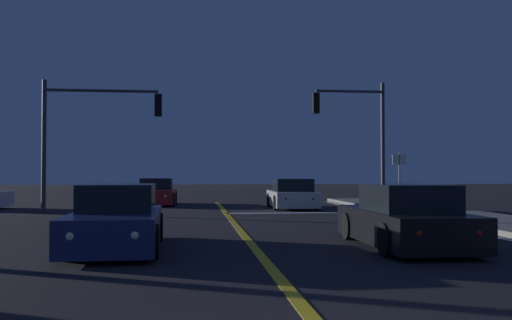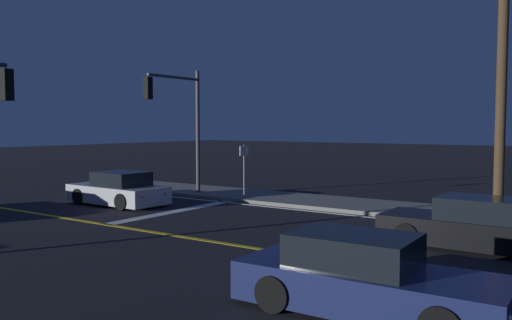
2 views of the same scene
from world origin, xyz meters
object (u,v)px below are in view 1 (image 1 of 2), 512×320
Objects in this scene: traffic_signal_far_left at (90,123)px; car_far_approaching_red at (157,193)px; car_distant_tail_navy at (117,221)px; car_mid_block_black at (405,220)px; car_parked_curb_silver at (292,195)px; street_sign_corner at (399,173)px; traffic_signal_near_right at (358,125)px.

car_far_approaching_red is at bearing 68.15° from traffic_signal_far_left.
car_distant_tail_navy is at bearing -76.98° from traffic_signal_far_left.
car_parked_curb_silver is at bearing 90.96° from car_mid_block_black.
traffic_signal_far_left reaches higher than car_far_approaching_red.
car_far_approaching_red is at bearing -90.77° from car_distant_tail_navy.
car_distant_tail_navy is 1.92× the size of street_sign_corner.
car_far_approaching_red is at bearing 144.68° from street_sign_corner.
traffic_signal_far_left reaches higher than car_distant_tail_navy.
car_far_approaching_red is 1.80× the size of street_sign_corner.
car_parked_curb_silver is 0.76× the size of traffic_signal_near_right.
street_sign_corner is at bearing 106.91° from traffic_signal_near_right.
car_far_approaching_red is 0.95× the size of car_mid_block_black.
car_distant_tail_navy is 0.86× the size of traffic_signal_far_left.
traffic_signal_near_right is 11.46m from traffic_signal_far_left.
car_distant_tail_navy is at bearing 54.30° from traffic_signal_near_right.
street_sign_corner reaches higher than car_parked_curb_silver.
car_mid_block_black is at bearing 111.09° from car_far_approaching_red.
car_parked_curb_silver is (-0.04, 13.50, 0.00)m from car_mid_block_black.
traffic_signal_far_left reaches higher than car_mid_block_black.
traffic_signal_far_left is (-8.58, 11.33, 3.00)m from car_mid_block_black.
car_far_approaching_red is at bearing 111.20° from car_mid_block_black.
street_sign_corner is at bearing -42.75° from car_parked_curb_silver.
car_distant_tail_navy is (0.26, -16.58, 0.00)m from car_far_approaching_red.
car_distant_tail_navy is 11.60m from traffic_signal_far_left.
traffic_signal_far_left is at bearing 68.85° from car_far_approaching_red.
car_mid_block_black is at bearing -52.85° from traffic_signal_far_left.
traffic_signal_near_right is at bearing -127.36° from car_distant_tail_navy.
street_sign_corner is (9.96, -7.06, 1.02)m from car_far_approaching_red.
traffic_signal_near_right is 2.37× the size of street_sign_corner.
traffic_signal_far_left is (-2.53, 10.92, 3.00)m from car_distant_tail_navy.
car_far_approaching_red is at bearing 152.44° from car_parked_curb_silver.
traffic_signal_near_right is 1.07× the size of traffic_signal_far_left.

